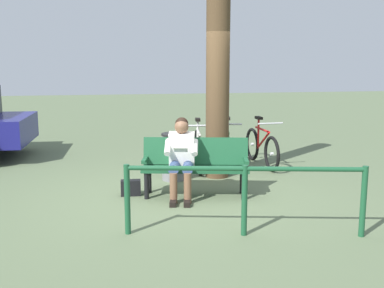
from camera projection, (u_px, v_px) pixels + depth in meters
ground_plane at (184, 196)px, 7.24m from camera, size 40.00×40.00×0.00m
bench at (195, 162)px, 7.25m from camera, size 1.66×0.78×0.87m
person_reading at (181, 154)px, 7.07m from camera, size 0.54×0.81×1.20m
handbag at (131, 188)px, 7.27m from camera, size 0.31×0.15×0.24m
tree_trunk at (218, 64)px, 8.09m from camera, size 0.40×0.40×3.92m
litter_bin at (173, 157)px, 8.15m from camera, size 0.41×0.41×0.81m
bicycle_red at (261, 147)px, 9.23m from camera, size 0.48×1.68×0.94m
bicycle_purple at (228, 148)px, 9.15m from camera, size 0.53×1.65×0.94m
bicycle_black at (198, 150)px, 8.97m from camera, size 0.48×1.68×0.94m
railing_fence at (245, 188)px, 5.57m from camera, size 2.78×0.61×0.85m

